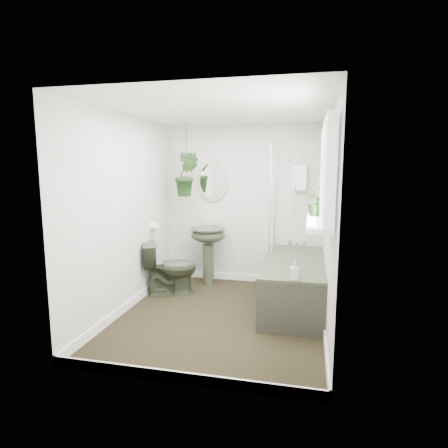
# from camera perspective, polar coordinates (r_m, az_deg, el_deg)

# --- Properties ---
(floor) EXTENTS (2.30, 2.80, 0.02)m
(floor) POSITION_cam_1_polar(r_m,az_deg,el_deg) (4.44, -0.44, -13.94)
(floor) COLOR black
(floor) RESTS_ON ground
(ceiling) EXTENTS (2.30, 2.80, 0.02)m
(ceiling) POSITION_cam_1_polar(r_m,az_deg,el_deg) (4.14, -0.48, 17.18)
(ceiling) COLOR white
(ceiling) RESTS_ON ground
(wall_back) EXTENTS (2.30, 0.02, 2.30)m
(wall_back) POSITION_cam_1_polar(r_m,az_deg,el_deg) (5.51, 2.92, 2.99)
(wall_back) COLOR silver
(wall_back) RESTS_ON ground
(wall_front) EXTENTS (2.30, 0.02, 2.30)m
(wall_front) POSITION_cam_1_polar(r_m,az_deg,el_deg) (2.80, -7.12, -2.75)
(wall_front) COLOR silver
(wall_front) RESTS_ON ground
(wall_left) EXTENTS (0.02, 2.80, 2.30)m
(wall_left) POSITION_cam_1_polar(r_m,az_deg,el_deg) (4.54, -14.86, 1.46)
(wall_left) COLOR silver
(wall_left) RESTS_ON ground
(wall_right) EXTENTS (0.02, 2.80, 2.30)m
(wall_right) POSITION_cam_1_polar(r_m,az_deg,el_deg) (4.03, 15.81, 0.53)
(wall_right) COLOR silver
(wall_right) RESTS_ON ground
(skirting) EXTENTS (2.30, 2.80, 0.10)m
(skirting) POSITION_cam_1_polar(r_m,az_deg,el_deg) (4.42, -0.44, -13.22)
(skirting) COLOR white
(skirting) RESTS_ON floor
(bathtub) EXTENTS (0.72, 1.72, 0.58)m
(bathtub) POSITION_cam_1_polar(r_m,az_deg,el_deg) (4.71, 10.63, -8.87)
(bathtub) COLOR #303826
(bathtub) RESTS_ON floor
(bath_screen) EXTENTS (0.04, 0.72, 1.40)m
(bath_screen) POSITION_cam_1_polar(r_m,az_deg,el_deg) (5.02, 7.40, 3.85)
(bath_screen) COLOR silver
(bath_screen) RESTS_ON bathtub
(shower_box) EXTENTS (0.20, 0.10, 0.35)m
(shower_box) POSITION_cam_1_polar(r_m,az_deg,el_deg) (5.33, 11.39, 6.95)
(shower_box) COLOR white
(shower_box) RESTS_ON wall_back
(oval_mirror) EXTENTS (0.46, 0.03, 0.62)m
(oval_mirror) POSITION_cam_1_polar(r_m,az_deg,el_deg) (5.54, -1.75, 6.66)
(oval_mirror) COLOR #B5A895
(oval_mirror) RESTS_ON wall_back
(wall_sconce) EXTENTS (0.04, 0.04, 0.22)m
(wall_sconce) POSITION_cam_1_polar(r_m,az_deg,el_deg) (5.65, -5.72, 5.65)
(wall_sconce) COLOR black
(wall_sconce) RESTS_ON wall_back
(toilet_roll_holder) EXTENTS (0.11, 0.11, 0.11)m
(toilet_roll_holder) POSITION_cam_1_polar(r_m,az_deg,el_deg) (5.17, -10.58, -0.32)
(toilet_roll_holder) COLOR white
(toilet_roll_holder) RESTS_ON wall_left
(window_recess) EXTENTS (0.08, 1.00, 0.90)m
(window_recess) POSITION_cam_1_polar(r_m,az_deg,el_deg) (3.29, 15.54, 7.49)
(window_recess) COLOR white
(window_recess) RESTS_ON wall_right
(window_sill) EXTENTS (0.18, 1.00, 0.04)m
(window_sill) POSITION_cam_1_polar(r_m,az_deg,el_deg) (3.32, 14.04, 0.28)
(window_sill) COLOR white
(window_sill) RESTS_ON wall_right
(window_blinds) EXTENTS (0.01, 0.86, 0.76)m
(window_blinds) POSITION_cam_1_polar(r_m,az_deg,el_deg) (3.29, 14.75, 7.52)
(window_blinds) COLOR white
(window_blinds) RESTS_ON wall_right
(toilet) EXTENTS (0.80, 0.65, 0.72)m
(toilet) POSITION_cam_1_polar(r_m,az_deg,el_deg) (5.12, -8.21, -6.57)
(toilet) COLOR #303826
(toilet) RESTS_ON floor
(pedestal_sink) EXTENTS (0.55, 0.49, 0.84)m
(pedestal_sink) POSITION_cam_1_polar(r_m,az_deg,el_deg) (5.43, -2.41, -4.92)
(pedestal_sink) COLOR #303826
(pedestal_sink) RESTS_ON floor
(sill_plant) EXTENTS (0.29, 0.27, 0.26)m
(sill_plant) POSITION_cam_1_polar(r_m,az_deg,el_deg) (3.60, 14.01, 3.36)
(sill_plant) COLOR black
(sill_plant) RESTS_ON window_sill
(hanging_plant) EXTENTS (0.40, 0.37, 0.60)m
(hanging_plant) POSITION_cam_1_polar(r_m,az_deg,el_deg) (5.24, -5.72, 7.49)
(hanging_plant) COLOR black
(hanging_plant) RESTS_ON ceiling
(soap_bottle) EXTENTS (0.10, 0.10, 0.18)m
(soap_bottle) POSITION_cam_1_polar(r_m,az_deg,el_deg) (3.84, 10.67, -6.99)
(soap_bottle) COLOR black
(soap_bottle) RESTS_ON bathtub
(hanging_pot) EXTENTS (0.16, 0.16, 0.12)m
(hanging_pot) POSITION_cam_1_polar(r_m,az_deg,el_deg) (5.24, -5.76, 10.09)
(hanging_pot) COLOR #3C3629
(hanging_pot) RESTS_ON ceiling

